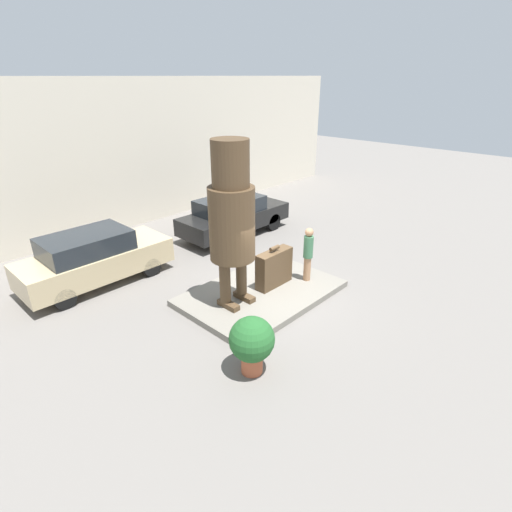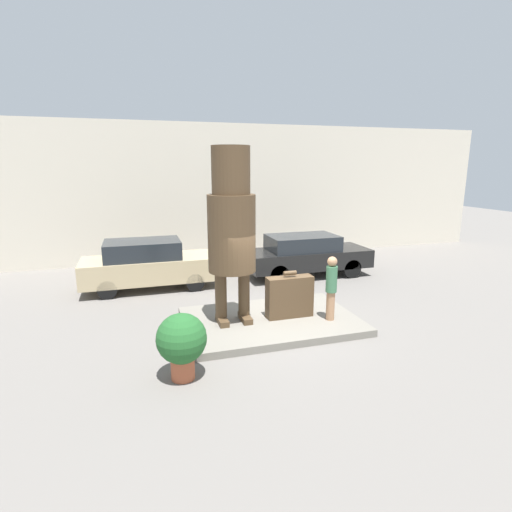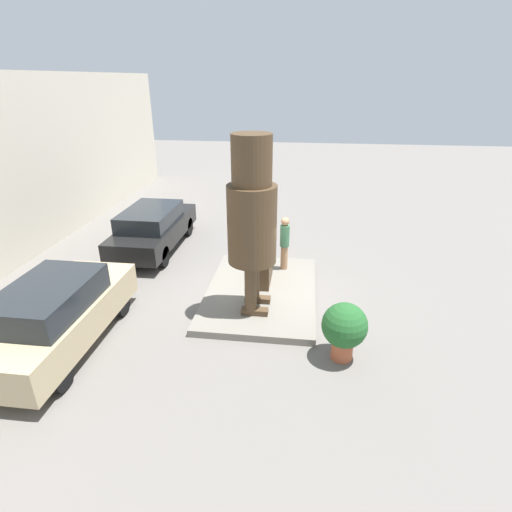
{
  "view_description": "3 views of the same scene",
  "coord_description": "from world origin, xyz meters",
  "px_view_note": "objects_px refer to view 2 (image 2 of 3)",
  "views": [
    {
      "loc": [
        -7.62,
        -7.01,
        6.0
      ],
      "look_at": [
        -0.36,
        -0.11,
        1.46
      ],
      "focal_mm": 28.0,
      "sensor_mm": 36.0,
      "label": 1
    },
    {
      "loc": [
        -3.32,
        -9.49,
        4.18
      ],
      "look_at": [
        -0.47,
        -0.18,
        1.96
      ],
      "focal_mm": 28.0,
      "sensor_mm": 36.0,
      "label": 2
    },
    {
      "loc": [
        -10.04,
        -1.12,
        5.76
      ],
      "look_at": [
        -0.48,
        0.09,
        1.45
      ],
      "focal_mm": 28.0,
      "sensor_mm": 36.0,
      "label": 3
    }
  ],
  "objects_px": {
    "parked_car_black": "(306,254)",
    "planter_pot": "(182,341)",
    "tourist": "(331,286)",
    "giant_suitcase": "(289,297)",
    "parked_car_tan": "(149,264)",
    "statue_figure": "(232,222)"
  },
  "relations": [
    {
      "from": "statue_figure",
      "to": "parked_car_tan",
      "type": "bearing_deg",
      "value": 114.85
    },
    {
      "from": "tourist",
      "to": "planter_pot",
      "type": "bearing_deg",
      "value": -159.07
    },
    {
      "from": "giant_suitcase",
      "to": "parked_car_tan",
      "type": "distance_m",
      "value": 5.57
    },
    {
      "from": "tourist",
      "to": "parked_car_black",
      "type": "bearing_deg",
      "value": 73.34
    },
    {
      "from": "statue_figure",
      "to": "giant_suitcase",
      "type": "relative_size",
      "value": 3.5
    },
    {
      "from": "tourist",
      "to": "planter_pot",
      "type": "relative_size",
      "value": 1.25
    },
    {
      "from": "parked_car_black",
      "to": "planter_pot",
      "type": "bearing_deg",
      "value": -130.86
    },
    {
      "from": "planter_pot",
      "to": "giant_suitcase",
      "type": "bearing_deg",
      "value": 33.79
    },
    {
      "from": "giant_suitcase",
      "to": "parked_car_black",
      "type": "distance_m",
      "value": 4.9
    },
    {
      "from": "giant_suitcase",
      "to": "parked_car_tan",
      "type": "relative_size",
      "value": 0.28
    },
    {
      "from": "tourist",
      "to": "giant_suitcase",
      "type": "bearing_deg",
      "value": 151.08
    },
    {
      "from": "tourist",
      "to": "parked_car_black",
      "type": "height_order",
      "value": "tourist"
    },
    {
      "from": "giant_suitcase",
      "to": "parked_car_black",
      "type": "height_order",
      "value": "parked_car_black"
    },
    {
      "from": "statue_figure",
      "to": "parked_car_black",
      "type": "bearing_deg",
      "value": 46.46
    },
    {
      "from": "statue_figure",
      "to": "giant_suitcase",
      "type": "distance_m",
      "value": 2.56
    },
    {
      "from": "giant_suitcase",
      "to": "planter_pot",
      "type": "distance_m",
      "value": 3.74
    },
    {
      "from": "parked_car_tan",
      "to": "planter_pot",
      "type": "xyz_separation_m",
      "value": [
        0.37,
        -6.43,
        -0.07
      ]
    },
    {
      "from": "giant_suitcase",
      "to": "tourist",
      "type": "xyz_separation_m",
      "value": [
        0.95,
        -0.53,
        0.38
      ]
    },
    {
      "from": "giant_suitcase",
      "to": "planter_pot",
      "type": "xyz_separation_m",
      "value": [
        -3.1,
        -2.08,
        0.06
      ]
    },
    {
      "from": "statue_figure",
      "to": "parked_car_black",
      "type": "distance_m",
      "value": 6.01
    },
    {
      "from": "tourist",
      "to": "planter_pot",
      "type": "height_order",
      "value": "tourist"
    },
    {
      "from": "statue_figure",
      "to": "parked_car_tan",
      "type": "height_order",
      "value": "statue_figure"
    }
  ]
}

